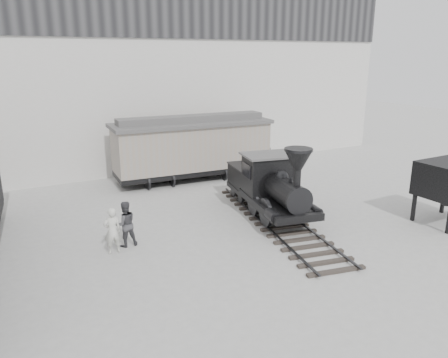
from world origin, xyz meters
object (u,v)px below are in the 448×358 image
locomotive (272,189)px  visitor_a (112,231)px  boxcar (192,146)px  visitor_b (125,224)px

locomotive → visitor_a: size_ratio=5.82×
boxcar → visitor_b: 9.60m
locomotive → visitor_b: (-6.67, 0.06, -0.42)m
visitor_a → locomotive: bearing=-178.7°
visitor_b → boxcar: bearing=-130.7°
locomotive → visitor_b: bearing=-169.5°
locomotive → boxcar: bearing=105.2°
boxcar → visitor_b: bearing=-126.2°
visitor_a → visitor_b: visitor_b is taller
locomotive → visitor_a: bearing=-166.2°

